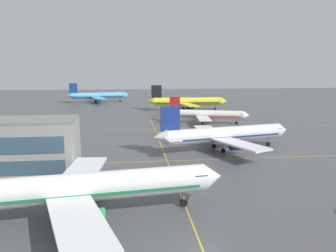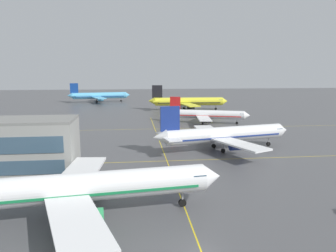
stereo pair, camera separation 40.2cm
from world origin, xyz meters
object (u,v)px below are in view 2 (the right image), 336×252
Objects in this scene: airliner_front_gate at (83,187)px; airliner_third_row at (207,114)px; airliner_second_row at (224,135)px; airliner_far_left_stand at (188,102)px; airliner_far_right_stand at (99,96)px.

airliner_front_gate reaches higher than airliner_third_row.
airliner_second_row is 0.94× the size of airliner_far_left_stand.
airliner_second_row is at bearing -93.25° from airliner_far_left_stand.
airliner_second_row is at bearing 48.90° from airliner_front_gate.
airliner_third_row is (5.04, 41.09, -0.65)m from airliner_second_row.
airliner_far_right_stand is at bearing 94.93° from airliner_front_gate.
airliner_front_gate is 83.84m from airliner_third_row.
airliner_far_left_stand is 66.28m from airliner_far_right_stand.
airliner_far_left_stand is (4.62, 81.44, 0.25)m from airliner_second_row.
airliner_front_gate is at bearing -106.77° from airliner_far_left_stand.
airliner_second_row is at bearing -96.99° from airliner_third_row.
airliner_front_gate is 1.06× the size of airliner_far_right_stand.
airliner_front_gate is at bearing -85.07° from airliner_far_right_stand.
airliner_third_row is 98.34m from airliner_far_right_stand.
airliner_front_gate reaches higher than airliner_far_left_stand.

